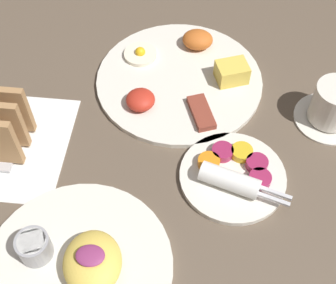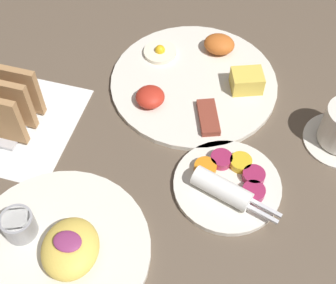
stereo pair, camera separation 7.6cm
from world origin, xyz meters
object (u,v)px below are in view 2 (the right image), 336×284
object	(u,v)px
plate_foreground	(57,248)
toast_rack	(5,104)
plate_condiments	(228,184)
plate_breakfast	(196,80)

from	to	relation	value
plate_foreground	toast_rack	xyz separation A→B (m)	(-0.18, 0.20, 0.04)
plate_condiments	plate_foreground	size ratio (longest dim) A/B	0.64
plate_foreground	plate_condiments	bearing A→B (deg)	39.05
plate_breakfast	toast_rack	world-z (taller)	toast_rack
plate_breakfast	toast_rack	bearing A→B (deg)	-147.99
toast_rack	plate_foreground	bearing A→B (deg)	-48.90
plate_condiments	toast_rack	bearing A→B (deg)	175.90
plate_breakfast	plate_condiments	bearing A→B (deg)	-63.95
plate_breakfast	plate_foreground	bearing A→B (deg)	-106.40
plate_condiments	plate_breakfast	bearing A→B (deg)	116.05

